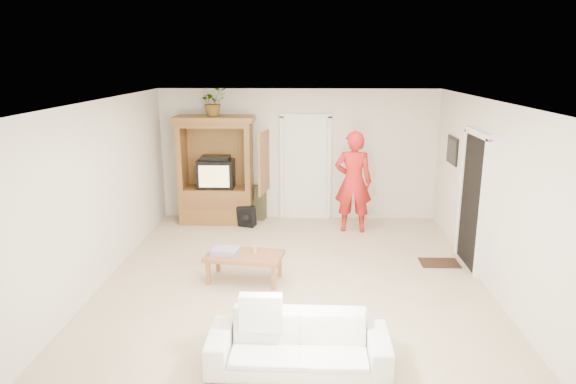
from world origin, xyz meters
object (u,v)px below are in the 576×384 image
Objects in this scene: sofa at (299,343)px; man at (353,182)px; armoire at (218,177)px; coffee_table at (244,257)px.

man is at bearing 78.93° from sofa.
armoire reaches higher than sofa.
sofa is 2.32m from coffee_table.
armoire is 1.12× the size of sofa.
armoire is at bearing 115.19° from coffee_table.
man is at bearing 61.16° from coffee_table.
armoire is 2.66m from man.
man is 2.97m from coffee_table.
coffee_table is at bearing 57.92° from man.
armoire is at bearing 109.31° from sofa.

